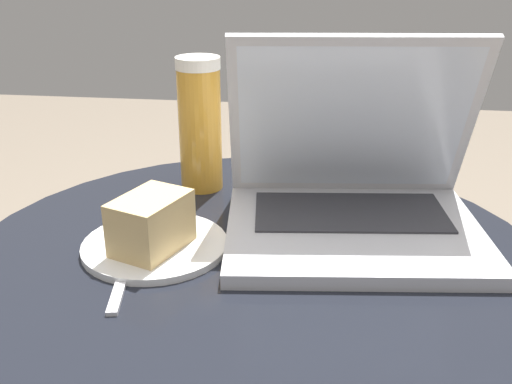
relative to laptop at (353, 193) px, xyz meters
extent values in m
cylinder|color=black|center=(-0.12, -0.09, -0.06)|extent=(0.72, 0.72, 0.02)
cube|color=silver|center=(0.00, -0.03, -0.04)|extent=(0.35, 0.29, 0.02)
cube|color=#333338|center=(0.00, 0.01, -0.03)|extent=(0.26, 0.15, 0.00)
cube|color=silver|center=(-0.01, 0.05, 0.08)|extent=(0.33, 0.15, 0.24)
cube|color=silver|center=(-0.01, 0.05, 0.08)|extent=(0.31, 0.13, 0.21)
cylinder|color=gold|center=(-0.23, 0.12, 0.04)|extent=(0.06, 0.06, 0.18)
cylinder|color=white|center=(-0.23, 0.12, 0.14)|extent=(0.07, 0.07, 0.02)
cylinder|color=white|center=(-0.24, -0.09, -0.05)|extent=(0.18, 0.18, 0.01)
cube|color=#DBB775|center=(-0.24, -0.10, -0.01)|extent=(0.09, 0.11, 0.07)
sphere|color=brown|center=(-0.24, -0.03, -0.03)|extent=(0.02, 0.02, 0.02)
sphere|color=#4C6B33|center=(-0.28, -0.04, -0.03)|extent=(0.03, 0.03, 0.03)
cube|color=silver|center=(-0.26, -0.17, -0.05)|extent=(0.04, 0.13, 0.00)
cube|color=silver|center=(-0.27, -0.08, -0.05)|extent=(0.03, 0.06, 0.00)
camera|label=1|loc=(-0.03, -0.72, 0.30)|focal=42.00mm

